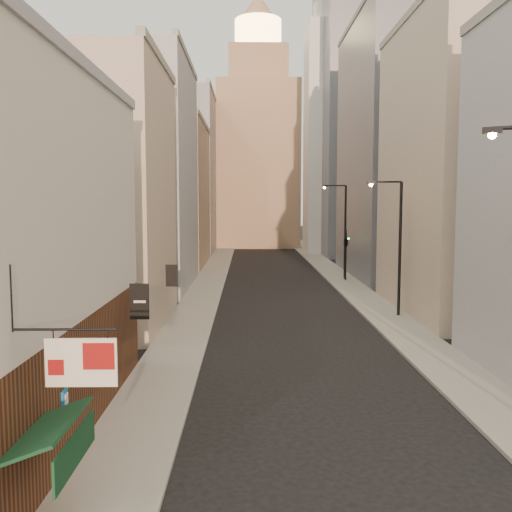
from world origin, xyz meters
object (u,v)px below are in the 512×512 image
Objects in this scene: clock_tower at (258,146)px; traffic_light_right at (346,241)px; white_tower at (332,130)px; streetlamp_mid at (397,240)px; streetlamp_far at (343,226)px.

clock_tower reaches higher than traffic_light_right.
white_tower reaches higher than streetlamp_mid.
clock_tower is 1.08× the size of white_tower.
white_tower is (11.00, -14.00, 0.97)m from clock_tower.
clock_tower is 4.93× the size of streetlamp_mid.
streetlamp_mid is 17.42m from traffic_light_right.
streetlamp_mid is at bearing -93.33° from white_tower.
white_tower is at bearing 89.98° from streetlamp_far.
clock_tower is at bearing 128.16° from white_tower.
streetlamp_far is (-0.51, 18.50, 0.18)m from streetlamp_mid.
clock_tower reaches higher than white_tower.
white_tower is at bearing 86.11° from streetlamp_mid.
traffic_light_right is at bearing 90.66° from streetlamp_mid.
clock_tower is 65.51m from streetlamp_mid.
traffic_light_right is at bearing -80.54° from clock_tower.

